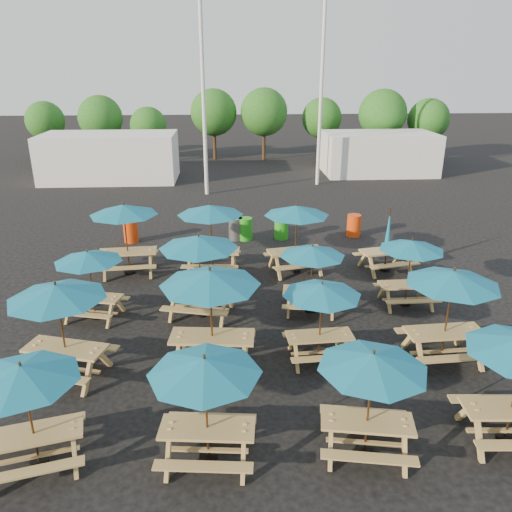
{
  "coord_description": "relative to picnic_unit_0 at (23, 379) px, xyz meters",
  "views": [
    {
      "loc": [
        -0.84,
        -13.1,
        6.76
      ],
      "look_at": [
        0.0,
        1.5,
        1.1
      ],
      "focal_mm": 35.0,
      "sensor_mm": 36.0,
      "label": 1
    }
  ],
  "objects": [
    {
      "name": "tree_3",
      "position": [
        2.59,
        30.57,
        1.57
      ],
      "size": [
        3.36,
        3.36,
        5.09
      ],
      "color": "#382314",
      "rests_on": "ground"
    },
    {
      "name": "tree_7",
      "position": [
        17.97,
        28.78,
        1.16
      ],
      "size": [
        2.95,
        2.95,
        4.48
      ],
      "color": "#382314",
      "rests_on": "ground"
    },
    {
      "name": "event_tent_0",
      "position": [
        -3.66,
        23.85,
        -0.43
      ],
      "size": [
        8.0,
        4.0,
        2.8
      ],
      "primitive_type": "cube",
      "color": "silver",
      "rests_on": "ground"
    },
    {
      "name": "picnic_unit_4",
      "position": [
        3.04,
        -0.04,
        0.05
      ],
      "size": [
        2.16,
        2.16,
        2.17
      ],
      "rotation": [
        0.0,
        0.0,
        -0.1
      ],
      "color": "#A18147",
      "rests_on": "ground"
    },
    {
      "name": "picnic_unit_13",
      "position": [
        8.61,
        2.94,
        0.22
      ],
      "size": [
        2.28,
        2.28,
        2.36
      ],
      "rotation": [
        0.0,
        0.0,
        0.06
      ],
      "color": "#A18147",
      "rests_on": "ground"
    },
    {
      "name": "picnic_unit_5",
      "position": [
        3.06,
        2.96,
        0.34
      ],
      "size": [
        2.49,
        2.49,
        2.51
      ],
      "rotation": [
        0.0,
        0.0,
        -0.09
      ],
      "color": "#A18147",
      "rests_on": "ground"
    },
    {
      "name": "picnic_unit_10",
      "position": [
        5.82,
        5.65,
        -0.07
      ],
      "size": [
        2.12,
        2.12,
        2.03
      ],
      "rotation": [
        0.0,
        0.0,
        -0.16
      ],
      "color": "#A18147",
      "rests_on": "ground"
    },
    {
      "name": "mast_1",
      "position": [
        8.84,
        21.85,
        4.17
      ],
      "size": [
        0.2,
        0.2,
        12.0
      ],
      "primitive_type": "cylinder",
      "color": "silver",
      "rests_on": "ground"
    },
    {
      "name": "tree_1",
      "position": [
        -5.4,
        29.76,
        1.32
      ],
      "size": [
        3.11,
        3.11,
        4.72
      ],
      "color": "#382314",
      "rests_on": "ground"
    },
    {
      "name": "picnic_unit_3",
      "position": [
        0.05,
        8.81,
        0.3
      ],
      "size": [
        2.43,
        2.43,
        2.46
      ],
      "rotation": [
        0.0,
        0.0,
        0.08
      ],
      "color": "#A18147",
      "rests_on": "ground"
    },
    {
      "name": "tree_4",
      "position": [
        6.24,
        30.11,
        1.63
      ],
      "size": [
        3.41,
        3.41,
        5.17
      ],
      "color": "#382314",
      "rests_on": "ground"
    },
    {
      "name": "picnic_unit_15",
      "position": [
        8.91,
        8.55,
        -0.9
      ],
      "size": [
        2.06,
        1.89,
        2.27
      ],
      "rotation": [
        0.0,
        0.0,
        0.21
      ],
      "color": "#A18147",
      "rests_on": "ground"
    },
    {
      "name": "mast_0",
      "position": [
        2.34,
        19.85,
        4.17
      ],
      "size": [
        0.2,
        0.2,
        12.0
      ],
      "primitive_type": "cylinder",
      "color": "silver",
      "rests_on": "ground"
    },
    {
      "name": "picnic_unit_6",
      "position": [
        2.67,
        5.6,
        0.26
      ],
      "size": [
        2.66,
        2.66,
        2.41
      ],
      "rotation": [
        0.0,
        0.0,
        -0.24
      ],
      "color": "#A18147",
      "rests_on": "ground"
    },
    {
      "name": "waste_bin_1",
      "position": [
        3.78,
        12.14,
        -1.37
      ],
      "size": [
        0.57,
        0.57,
        0.92
      ],
      "primitive_type": "cylinder",
      "color": "gray",
      "rests_on": "ground"
    },
    {
      "name": "picnic_unit_1",
      "position": [
        -0.25,
        2.73,
        0.2
      ],
      "size": [
        2.64,
        2.64,
        2.35
      ],
      "rotation": [
        0.0,
        0.0,
        -0.28
      ],
      "color": "#A18147",
      "rests_on": "ground"
    },
    {
      "name": "picnic_unit_8",
      "position": [
        5.94,
        -0.01,
        0.02
      ],
      "size": [
        2.25,
        2.25,
        2.13
      ],
      "rotation": [
        0.0,
        0.0,
        -0.17
      ],
      "color": "#A18147",
      "rests_on": "ground"
    },
    {
      "name": "picnic_unit_2",
      "position": [
        -0.34,
        5.6,
        -0.08
      ],
      "size": [
        2.23,
        2.23,
        2.02
      ],
      "rotation": [
        0.0,
        0.0,
        -0.24
      ],
      "color": "#A18147",
      "rests_on": "ground"
    },
    {
      "name": "waste_bin_4",
      "position": [
        8.7,
        12.28,
        -1.37
      ],
      "size": [
        0.57,
        0.57,
        0.92
      ],
      "primitive_type": "cylinder",
      "color": "red",
      "rests_on": "ground"
    },
    {
      "name": "picnic_unit_7",
      "position": [
        2.9,
        8.76,
        0.27
      ],
      "size": [
        2.38,
        2.38,
        2.42
      ],
      "rotation": [
        0.0,
        0.0,
        -0.08
      ],
      "color": "#A18147",
      "rests_on": "ground"
    },
    {
      "name": "tree_0",
      "position": [
        -9.73,
        31.1,
        1.0
      ],
      "size": [
        2.8,
        2.8,
        4.24
      ],
      "color": "#382314",
      "rests_on": "ground"
    },
    {
      "name": "picnic_unit_9",
      "position": [
        5.63,
        3.12,
        -0.07
      ],
      "size": [
        1.97,
        1.97,
        2.04
      ],
      "rotation": [
        0.0,
        0.0,
        0.06
      ],
      "color": "#A18147",
      "rests_on": "ground"
    },
    {
      "name": "waste_bin_3",
      "position": [
        5.66,
        12.13,
        -1.37
      ],
      "size": [
        0.57,
        0.57,
        0.92
      ],
      "primitive_type": "cylinder",
      "color": "#22941A",
      "rests_on": "ground"
    },
    {
      "name": "tree_2",
      "position": [
        -2.05,
        29.51,
        0.79
      ],
      "size": [
        2.59,
        2.59,
        3.93
      ],
      "color": "#382314",
      "rests_on": "ground"
    },
    {
      "name": "event_tent_1",
      "position": [
        13.34,
        24.85,
        -0.53
      ],
      "size": [
        7.0,
        4.0,
        2.6
      ],
      "primitive_type": "cube",
      "color": "silver",
      "rests_on": "ground"
    },
    {
      "name": "ground",
      "position": [
        4.34,
        5.85,
        -1.83
      ],
      "size": [
        120.0,
        120.0,
        0.0
      ],
      "primitive_type": "plane",
      "color": "black",
      "rests_on": "ground"
    },
    {
      "name": "picnic_unit_14",
      "position": [
        8.73,
        5.9,
        -0.05
      ],
      "size": [
        1.91,
        1.91,
        2.06
      ],
      "rotation": [
        0.0,
        0.0,
        0.02
      ],
      "color": "#A18147",
      "rests_on": "ground"
    },
    {
      "name": "picnic_unit_0",
      "position": [
        0.0,
        0.0,
        0.0
      ],
      "size": [
        2.34,
        2.34,
        2.11
      ],
      "rotation": [
        0.0,
        0.0,
        0.25
      ],
      "color": "#A18147",
      "rests_on": "ground"
    },
    {
      "name": "picnic_unit_11",
      "position": [
        5.77,
        8.62,
        0.24
      ],
      "size": [
        2.57,
        2.57,
        2.39
      ],
      "rotation": [
        0.0,
        0.0,
        0.2
      ],
      "color": "#A18147",
      "rests_on": "ground"
    },
    {
      "name": "tree_5",
      "position": [
        10.56,
        30.53,
        1.14
      ],
      "size": [
        2.94,
        2.94,
        4.45
      ],
      "color": "#382314",
      "rests_on": "ground"
    },
    {
      "name": "waste_bin_0",
      "position": [
        -0.44,
        12.07,
        -1.37
      ],
      "size": [
        0.57,
        0.57,
        0.92
      ],
      "primitive_type": "cylinder",
      "color": "red",
      "rests_on": "ground"
    },
    {
      "name": "waste_bin_2",
      "position": [
        4.18,
        12.08,
        -1.37
      ],
      "size": [
        0.57,
        0.57,
        0.92
      ],
      "primitive_type": "cylinder",
      "color": "#22941A",
      "rests_on": "ground"
    },
    {
      "name": "tree_6",
      "position": [
        14.57,
        28.75,
        1.59
      ],
      "size": [
        3.38,
        3.38,
        5.13
      ],
      "color": "#382314",
      "rests_on": "ground"
    }
  ]
}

